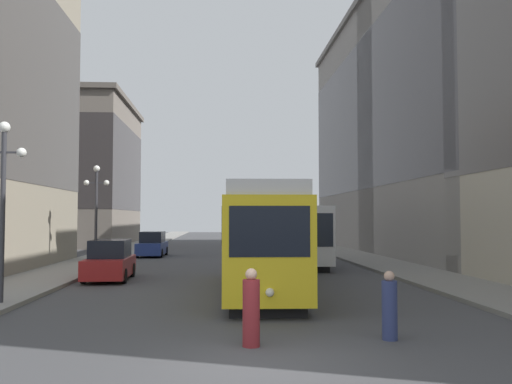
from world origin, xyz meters
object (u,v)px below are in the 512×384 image
at_px(parked_car_left_mid, 110,261).
at_px(lamp_post_left_far, 96,200).
at_px(transit_bus, 293,232).
at_px(parked_car_left_near, 152,245).
at_px(pedestrian_crossing_near, 251,310).
at_px(lamp_post_left_near, 3,184).
at_px(pedestrian_crossing_far, 390,308).
at_px(streetcar, 260,236).

relative_size(parked_car_left_mid, lamp_post_left_far, 0.79).
bearing_deg(transit_bus, parked_car_left_near, 141.23).
xyz_separation_m(parked_car_left_mid, pedestrian_crossing_near, (5.70, -13.25, -0.05)).
relative_size(transit_bus, pedestrian_crossing_near, 7.19).
distance_m(parked_car_left_mid, lamp_post_left_near, 8.28).
bearing_deg(parked_car_left_mid, parked_car_left_near, 88.41).
bearing_deg(pedestrian_crossing_far, lamp_post_left_far, -172.44).
distance_m(parked_car_left_near, pedestrian_crossing_far, 29.68).
height_order(pedestrian_crossing_near, lamp_post_left_far, lamp_post_left_far).
bearing_deg(transit_bus, lamp_post_left_near, -127.08).
relative_size(parked_car_left_mid, lamp_post_left_near, 0.77).
bearing_deg(pedestrian_crossing_near, pedestrian_crossing_far, -136.94).
bearing_deg(parked_car_left_near, parked_car_left_mid, -88.76).
xyz_separation_m(parked_car_left_near, pedestrian_crossing_far, (8.92, -28.31, -0.11)).
bearing_deg(lamp_post_left_near, pedestrian_crossing_near, -37.34).
relative_size(streetcar, transit_bus, 1.03).
height_order(parked_car_left_mid, pedestrian_crossing_far, parked_car_left_mid).
relative_size(transit_bus, pedestrian_crossing_far, 7.72).
distance_m(streetcar, lamp_post_left_far, 13.11).
height_order(streetcar, parked_car_left_mid, streetcar).
xyz_separation_m(lamp_post_left_near, lamp_post_left_far, (0.00, 13.06, -0.08)).
xyz_separation_m(pedestrian_crossing_far, lamp_post_left_far, (-10.82, 18.41, 3.08)).
bearing_deg(parked_car_left_mid, transit_bus, 39.52).
bearing_deg(streetcar, lamp_post_left_near, -157.87).
xyz_separation_m(streetcar, pedestrian_crossing_near, (-0.83, -8.95, -1.31)).
bearing_deg(lamp_post_left_far, pedestrian_crossing_far, -59.55).
relative_size(streetcar, lamp_post_left_near, 2.18).
bearing_deg(lamp_post_left_far, transit_bus, 13.11).
distance_m(pedestrian_crossing_near, lamp_post_left_far, 20.55).
xyz_separation_m(streetcar, transit_bus, (2.92, 12.54, -0.15)).
height_order(streetcar, pedestrian_crossing_near, streetcar).
relative_size(parked_car_left_mid, pedestrian_crossing_far, 2.78).
height_order(pedestrian_crossing_near, lamp_post_left_near, lamp_post_left_near).
height_order(transit_bus, pedestrian_crossing_near, transit_bus).
relative_size(transit_bus, parked_car_left_near, 2.64).
bearing_deg(parked_car_left_near, pedestrian_crossing_near, -77.55).
relative_size(transit_bus, lamp_post_left_far, 2.18).
bearing_deg(parked_car_left_near, lamp_post_left_near, -93.48).
height_order(streetcar, lamp_post_left_near, lamp_post_left_near).
bearing_deg(streetcar, parked_car_left_mid, 148.21).
xyz_separation_m(pedestrian_crossing_far, lamp_post_left_near, (-10.82, 5.35, 3.17)).
distance_m(streetcar, transit_bus, 12.88).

